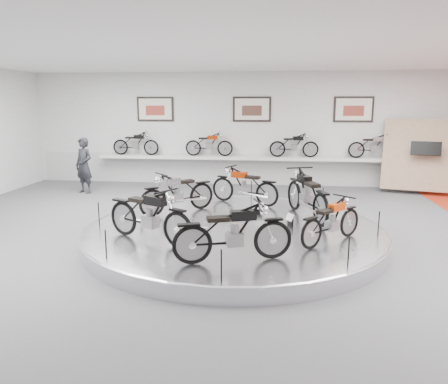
# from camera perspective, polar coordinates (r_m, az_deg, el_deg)

# --- Properties ---
(floor) EXTENTS (16.00, 16.00, 0.00)m
(floor) POSITION_cam_1_polar(r_m,az_deg,el_deg) (9.23, 1.14, -6.86)
(floor) COLOR #4F4F52
(floor) RESTS_ON ground
(ceiling) EXTENTS (16.00, 16.00, 0.00)m
(ceiling) POSITION_cam_1_polar(r_m,az_deg,el_deg) (8.83, 1.25, 18.62)
(ceiling) COLOR white
(ceiling) RESTS_ON wall_back
(wall_back) EXTENTS (16.00, 0.00, 16.00)m
(wall_back) POSITION_cam_1_polar(r_m,az_deg,el_deg) (15.77, 3.64, 8.20)
(wall_back) COLOR silver
(wall_back) RESTS_ON floor
(wall_front) EXTENTS (16.00, 0.00, 16.00)m
(wall_front) POSITION_cam_1_polar(r_m,az_deg,el_deg) (2.12, -17.82, -14.60)
(wall_front) COLOR silver
(wall_front) RESTS_ON floor
(dado_band) EXTENTS (15.68, 0.04, 1.10)m
(dado_band) POSITION_cam_1_polar(r_m,az_deg,el_deg) (15.90, 3.57, 2.97)
(dado_band) COLOR #BCBCBA
(dado_band) RESTS_ON floor
(display_platform) EXTENTS (6.40, 6.40, 0.30)m
(display_platform) POSITION_cam_1_polar(r_m,az_deg,el_deg) (9.47, 1.32, -5.42)
(display_platform) COLOR silver
(display_platform) RESTS_ON floor
(platform_rim) EXTENTS (6.40, 6.40, 0.10)m
(platform_rim) POSITION_cam_1_polar(r_m,az_deg,el_deg) (9.43, 1.32, -4.73)
(platform_rim) COLOR #B2B2BA
(platform_rim) RESTS_ON display_platform
(shelf) EXTENTS (11.00, 0.55, 0.10)m
(shelf) POSITION_cam_1_polar(r_m,az_deg,el_deg) (15.56, 3.53, 4.46)
(shelf) COLOR silver
(shelf) RESTS_ON wall_back
(poster_left) EXTENTS (1.35, 0.06, 0.88)m
(poster_left) POSITION_cam_1_polar(r_m,az_deg,el_deg) (16.27, -8.96, 10.66)
(poster_left) COLOR white
(poster_left) RESTS_ON wall_back
(poster_center) EXTENTS (1.35, 0.06, 0.88)m
(poster_center) POSITION_cam_1_polar(r_m,az_deg,el_deg) (15.70, 3.66, 10.74)
(poster_center) COLOR white
(poster_center) RESTS_ON wall_back
(poster_right) EXTENTS (1.35, 0.06, 0.88)m
(poster_right) POSITION_cam_1_polar(r_m,az_deg,el_deg) (15.91, 16.57, 10.31)
(poster_right) COLOR white
(poster_right) RESTS_ON wall_back
(display_panel) EXTENTS (2.56, 1.52, 2.30)m
(display_panel) POSITION_cam_1_polar(r_m,az_deg,el_deg) (15.66, 24.40, 4.42)
(display_panel) COLOR tan
(display_panel) RESTS_ON floor
(shelf_bike_a) EXTENTS (1.22, 0.43, 0.73)m
(shelf_bike_a) POSITION_cam_1_polar(r_m,az_deg,el_deg) (16.29, -11.45, 6.04)
(shelf_bike_a) COLOR black
(shelf_bike_a) RESTS_ON shelf
(shelf_bike_b) EXTENTS (1.22, 0.43, 0.73)m
(shelf_bike_b) POSITION_cam_1_polar(r_m,az_deg,el_deg) (15.67, -1.96, 6.05)
(shelf_bike_b) COLOR maroon
(shelf_bike_b) RESTS_ON shelf
(shelf_bike_c) EXTENTS (1.22, 0.43, 0.73)m
(shelf_bike_c) POSITION_cam_1_polar(r_m,az_deg,el_deg) (15.51, 9.12, 5.86)
(shelf_bike_c) COLOR black
(shelf_bike_c) RESTS_ON shelf
(shelf_bike_d) EXTENTS (1.22, 0.43, 0.73)m
(shelf_bike_d) POSITION_cam_1_polar(r_m,az_deg,el_deg) (15.85, 18.96, 5.50)
(shelf_bike_d) COLOR #B5B4B9
(shelf_bike_d) RESTS_ON shelf
(bike_a) EXTENTS (1.27, 2.03, 1.13)m
(bike_a) POSITION_cam_1_polar(r_m,az_deg,el_deg) (10.19, 10.77, -0.26)
(bike_a) COLOR black
(bike_a) RESTS_ON display_platform
(bike_b) EXTENTS (1.76, 1.25, 0.98)m
(bike_b) POSITION_cam_1_polar(r_m,az_deg,el_deg) (11.45, 2.69, 0.86)
(bike_b) COLOR maroon
(bike_b) RESTS_ON display_platform
(bike_c) EXTENTS (1.67, 1.61, 1.01)m
(bike_c) POSITION_cam_1_polar(r_m,az_deg,el_deg) (10.54, -6.10, -0.06)
(bike_c) COLOR #B5B4B9
(bike_c) RESTS_ON display_platform
(bike_d) EXTENTS (1.89, 1.42, 1.06)m
(bike_d) POSITION_cam_1_polar(r_m,az_deg,el_deg) (8.42, -9.74, -2.94)
(bike_d) COLOR black
(bike_d) RESTS_ON display_platform
(bike_e) EXTENTS (1.83, 1.12, 1.02)m
(bike_e) POSITION_cam_1_polar(r_m,az_deg,el_deg) (7.27, 1.22, -5.29)
(bike_e) COLOR black
(bike_e) RESTS_ON display_platform
(bike_f) EXTENTS (1.40, 1.44, 0.87)m
(bike_f) POSITION_cam_1_polar(r_m,az_deg,el_deg) (8.51, 13.87, -3.63)
(bike_f) COLOR #B3390A
(bike_f) RESTS_ON display_platform
(visitor) EXTENTS (0.78, 0.65, 1.82)m
(visitor) POSITION_cam_1_polar(r_m,az_deg,el_deg) (14.99, -17.82, 3.31)
(visitor) COLOR black
(visitor) RESTS_ON floor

